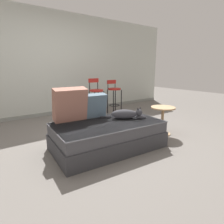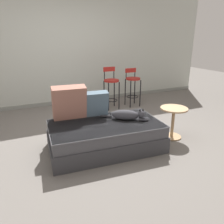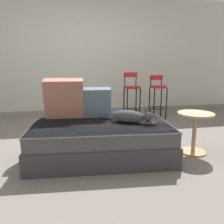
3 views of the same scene
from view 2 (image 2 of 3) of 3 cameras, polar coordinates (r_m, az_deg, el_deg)
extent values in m
plane|color=#66605B|center=(3.70, -4.06, -6.73)|extent=(16.00, 16.00, 0.00)
cube|color=#B7BCB2|center=(5.51, -12.90, 15.44)|extent=(8.00, 0.10, 2.60)
cube|color=gray|center=(5.66, -11.86, 2.68)|extent=(8.00, 0.02, 0.09)
cube|color=#353539|center=(3.31, -1.67, -7.60)|extent=(1.71, 1.04, 0.24)
cube|color=#47474C|center=(3.22, -1.71, -4.33)|extent=(1.66, 1.00, 0.17)
cube|color=#525257|center=(3.19, -1.72, -3.07)|extent=(1.68, 1.01, 0.02)
cube|color=#936051|center=(3.34, -11.10, 2.47)|extent=(0.52, 0.31, 0.52)
cube|color=#4C6070|center=(3.44, -4.28, 2.21)|extent=(0.40, 0.23, 0.40)
ellipsoid|color=#333338|center=(3.31, 3.46, -0.71)|extent=(0.45, 0.37, 0.15)
sphere|color=#333338|center=(3.30, 7.67, -0.55)|extent=(0.11, 0.11, 0.11)
cone|color=black|center=(3.26, 7.36, 0.59)|extent=(0.03, 0.03, 0.04)
cone|color=black|center=(3.28, 8.10, 0.71)|extent=(0.03, 0.03, 0.04)
cylinder|color=#333338|center=(3.29, 8.25, -1.99)|extent=(0.14, 0.11, 0.04)
cylinder|color=#333338|center=(3.35, 8.26, -1.62)|extent=(0.14, 0.11, 0.04)
cylinder|color=black|center=(3.40, -1.56, -1.16)|extent=(0.17, 0.12, 0.03)
cylinder|color=black|center=(4.91, -0.90, 3.91)|extent=(0.02, 0.02, 0.64)
cylinder|color=black|center=(5.02, 1.87, 4.24)|extent=(0.02, 0.02, 0.64)
cylinder|color=black|center=(5.14, -2.07, 4.61)|extent=(0.02, 0.02, 0.64)
cylinder|color=black|center=(5.25, 0.60, 4.91)|extent=(0.02, 0.02, 0.64)
torus|color=black|center=(5.11, -0.13, 3.11)|extent=(0.28, 0.28, 0.02)
cylinder|color=maroon|center=(5.00, -0.13, 8.22)|extent=(0.34, 0.34, 0.04)
cylinder|color=black|center=(5.05, -2.00, 9.59)|extent=(0.02, 0.02, 0.26)
cylinder|color=black|center=(5.15, 0.51, 9.78)|extent=(0.02, 0.02, 0.26)
cube|color=maroon|center=(5.08, -0.74, 11.13)|extent=(0.28, 0.03, 0.10)
cylinder|color=black|center=(5.15, 4.85, 4.57)|extent=(0.02, 0.02, 0.64)
cylinder|color=black|center=(5.28, 7.39, 4.84)|extent=(0.02, 0.02, 0.64)
cylinder|color=black|center=(5.37, 3.47, 5.22)|extent=(0.02, 0.02, 0.64)
cylinder|color=black|center=(5.50, 5.95, 5.48)|extent=(0.02, 0.02, 0.64)
torus|color=black|center=(5.35, 5.38, 4.02)|extent=(0.28, 0.28, 0.02)
cylinder|color=maroon|center=(5.25, 5.53, 8.66)|extent=(0.34, 0.34, 0.04)
cylinder|color=black|center=(5.29, 3.71, 9.67)|extent=(0.02, 0.02, 0.20)
cylinder|color=black|center=(5.41, 5.99, 9.81)|extent=(0.02, 0.02, 0.20)
cube|color=maroon|center=(5.33, 4.89, 10.80)|extent=(0.28, 0.03, 0.10)
cylinder|color=tan|center=(3.75, 15.56, -2.88)|extent=(0.05, 0.05, 0.50)
cylinder|color=tan|center=(3.85, 15.25, -6.16)|extent=(0.32, 0.32, 0.02)
cylinder|color=tan|center=(3.67, 15.92, 0.89)|extent=(0.44, 0.44, 0.02)
camera|label=1|loc=(0.77, -56.50, -20.84)|focal=30.00mm
camera|label=3|loc=(0.97, 40.73, -18.43)|focal=35.00mm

